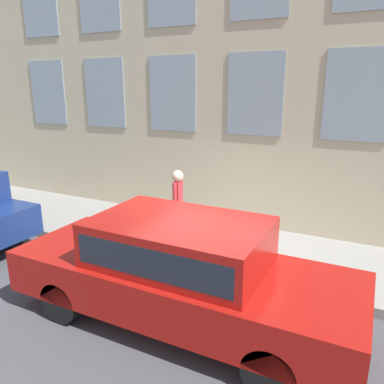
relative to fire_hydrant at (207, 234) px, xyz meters
The scene contains 5 objects.
ground_plane 0.96m from the fire_hydrant, 156.89° to the right, with size 80.00×80.00×0.00m, color #47474C.
sidewalk 0.85m from the fire_hydrant, 25.61° to the right, with size 2.62×60.00×0.18m.
fire_hydrant is the anchor object (origin of this frame).
person 1.10m from the fire_hydrant, 67.72° to the left, with size 0.39×0.26×1.60m.
parked_car_red_near 2.20m from the fire_hydrant, 166.53° to the right, with size 1.87×5.26×1.66m.
Camera 1 is at (-5.88, -2.66, 3.51)m, focal length 35.00 mm.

